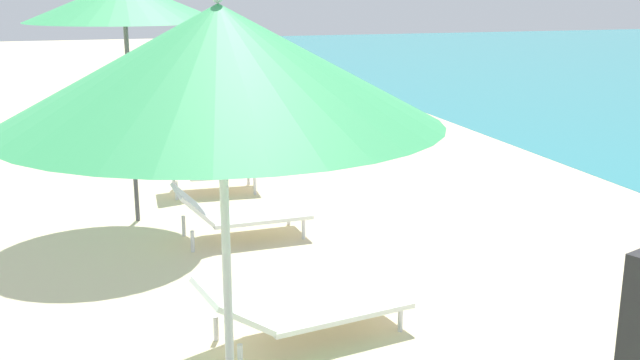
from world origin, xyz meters
TOP-DOWN VIEW (x-y plane):
  - umbrella_second at (0.13, 4.42)m, footprint 2.35×2.35m
  - lounger_second_shoreside at (0.88, 5.59)m, footprint 1.69×0.88m
  - umbrella_farthest at (-0.14, 8.97)m, footprint 2.11×2.11m
  - lounger_farthest_shoreside at (0.85, 9.94)m, footprint 1.27×0.67m
  - lounger_farthest_inland at (0.86, 8.02)m, footprint 1.43×0.70m

SIDE VIEW (x-z plane):
  - lounger_second_shoreside at x=0.88m, z-range -0.01..0.52m
  - lounger_farthest_shoreside at x=0.85m, z-range 0.03..0.55m
  - lounger_farthest_inland at x=0.86m, z-range -0.01..0.59m
  - umbrella_second at x=0.13m, z-range 0.92..3.50m
  - umbrella_farthest at x=-0.14m, z-range 1.09..3.81m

